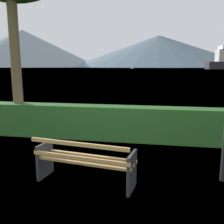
# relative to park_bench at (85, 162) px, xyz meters

# --- Properties ---
(ground_plane) EXTENTS (1400.00, 1400.00, 0.00)m
(ground_plane) POSITION_rel_park_bench_xyz_m (0.01, 0.06, -0.43)
(ground_plane) COLOR #4C6B33
(water_surface) EXTENTS (620.00, 620.00, 0.00)m
(water_surface) POSITION_rel_park_bench_xyz_m (0.01, 308.54, -0.43)
(water_surface) COLOR #7A99A8
(water_surface) RESTS_ON ground_plane
(park_bench) EXTENTS (1.89, 0.84, 0.87)m
(park_bench) POSITION_rel_park_bench_xyz_m (0.00, 0.00, 0.00)
(park_bench) COLOR tan
(park_bench) RESTS_ON ground_plane
(hedge_row) EXTENTS (9.54, 0.61, 0.99)m
(hedge_row) POSITION_rel_park_bench_xyz_m (0.01, 2.89, 0.07)
(hedge_row) COLOR #285B23
(hedge_row) RESTS_ON ground_plane
(fishing_boat_near) EXTENTS (3.21, 4.60, 1.83)m
(fishing_boat_near) POSITION_rel_park_bench_xyz_m (-21.35, 216.81, 0.24)
(fishing_boat_near) COLOR #335693
(fishing_boat_near) RESTS_ON water_surface
(distant_hills) EXTENTS (979.00, 434.79, 87.41)m
(distant_hills) POSITION_rel_park_bench_xyz_m (-27.85, 578.63, 38.68)
(distant_hills) COLOR gray
(distant_hills) RESTS_ON ground_plane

